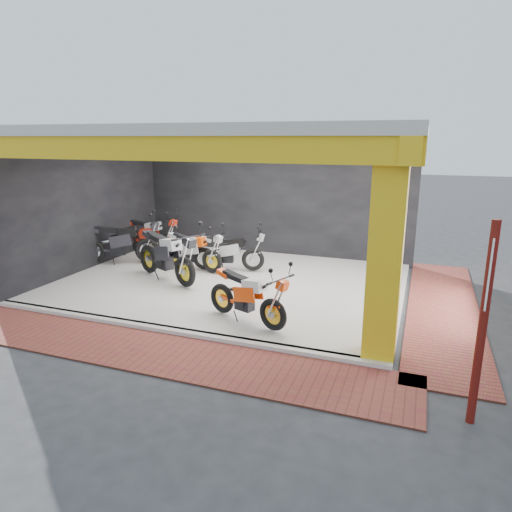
# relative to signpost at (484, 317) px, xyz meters

# --- Properties ---
(ground) EXTENTS (80.00, 80.00, 0.00)m
(ground) POSITION_rel_signpost_xyz_m (-5.01, 2.07, -1.42)
(ground) COLOR #2D2D30
(ground) RESTS_ON ground
(showroom_floor) EXTENTS (8.00, 6.00, 0.10)m
(showroom_floor) POSITION_rel_signpost_xyz_m (-5.01, 4.07, -1.37)
(showroom_floor) COLOR white
(showroom_floor) RESTS_ON ground
(showroom_ceiling) EXTENTS (8.40, 6.40, 0.20)m
(showroom_ceiling) POSITION_rel_signpost_xyz_m (-5.01, 4.07, 2.18)
(showroom_ceiling) COLOR beige
(showroom_ceiling) RESTS_ON corner_column
(back_wall) EXTENTS (8.20, 0.20, 3.50)m
(back_wall) POSITION_rel_signpost_xyz_m (-5.01, 7.17, 0.33)
(back_wall) COLOR black
(back_wall) RESTS_ON ground
(left_wall) EXTENTS (0.20, 6.20, 3.50)m
(left_wall) POSITION_rel_signpost_xyz_m (-9.11, 4.07, 0.33)
(left_wall) COLOR black
(left_wall) RESTS_ON ground
(corner_column) EXTENTS (0.50, 0.50, 3.50)m
(corner_column) POSITION_rel_signpost_xyz_m (-1.26, 1.32, 0.33)
(corner_column) COLOR gold
(corner_column) RESTS_ON ground
(header_beam_front) EXTENTS (8.40, 0.30, 0.40)m
(header_beam_front) POSITION_rel_signpost_xyz_m (-5.01, 1.07, 1.88)
(header_beam_front) COLOR gold
(header_beam_front) RESTS_ON corner_column
(header_beam_right) EXTENTS (0.30, 6.40, 0.40)m
(header_beam_right) POSITION_rel_signpost_xyz_m (-1.01, 4.07, 1.88)
(header_beam_right) COLOR gold
(header_beam_right) RESTS_ON corner_column
(floor_kerb) EXTENTS (8.00, 0.20, 0.10)m
(floor_kerb) POSITION_rel_signpost_xyz_m (-5.01, 1.05, -1.37)
(floor_kerb) COLOR white
(floor_kerb) RESTS_ON ground
(paver_front) EXTENTS (9.00, 1.40, 0.03)m
(paver_front) POSITION_rel_signpost_xyz_m (-5.01, 0.27, -1.40)
(paver_front) COLOR brown
(paver_front) RESTS_ON ground
(paver_right) EXTENTS (1.40, 7.00, 0.03)m
(paver_right) POSITION_rel_signpost_xyz_m (-0.21, 4.07, -1.40)
(paver_right) COLOR brown
(paver_right) RESTS_ON ground
(signpost) EXTENTS (0.10, 0.36, 2.59)m
(signpost) POSITION_rel_signpost_xyz_m (0.00, 0.00, 0.00)
(signpost) COLOR #5C130D
(signpost) RESTS_ON ground
(moto_hero) EXTENTS (2.12, 1.40, 1.21)m
(moto_hero) POSITION_rel_signpost_xyz_m (-3.13, 1.57, -0.71)
(moto_hero) COLOR #EE410A
(moto_hero) RESTS_ON showroom_floor
(moto_row_a) EXTENTS (2.57, 1.86, 1.48)m
(moto_row_a) POSITION_rel_signpost_xyz_m (-5.80, 3.20, -0.58)
(moto_row_a) COLOR black
(moto_row_a) RESTS_ON showroom_floor
(moto_row_b) EXTENTS (2.09, 1.23, 1.20)m
(moto_row_b) POSITION_rel_signpost_xyz_m (-4.80, 5.00, -0.72)
(moto_row_b) COLOR #9A9DA1
(moto_row_b) RESTS_ON showroom_floor
(moto_row_c) EXTENTS (2.10, 1.08, 1.22)m
(moto_row_c) POSITION_rel_signpost_xyz_m (-5.73, 4.48, -0.71)
(moto_row_c) COLOR #AEB0B6
(moto_row_c) RESTS_ON showroom_floor
(moto_row_d) EXTENTS (2.42, 1.73, 1.39)m
(moto_row_d) POSITION_rel_signpost_xyz_m (-7.81, 4.73, -0.62)
(moto_row_d) COLOR black
(moto_row_d) RESTS_ON showroom_floor
(moto_row_e) EXTENTS (2.11, 0.79, 1.29)m
(moto_row_e) POSITION_rel_signpost_xyz_m (-7.81, 5.79, -0.67)
(moto_row_e) COLOR red
(moto_row_e) RESTS_ON showroom_floor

